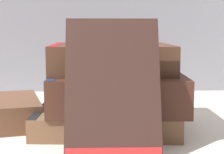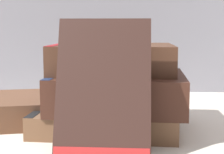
% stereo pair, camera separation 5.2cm
% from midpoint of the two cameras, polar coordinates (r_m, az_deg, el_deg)
% --- Properties ---
extents(ground_plane, '(3.00, 3.00, 0.00)m').
position_cam_midpoint_polar(ground_plane, '(0.51, 5.14, -9.04)').
color(ground_plane, beige).
extents(book_flat_bottom, '(0.20, 0.18, 0.03)m').
position_cam_midpoint_polar(book_flat_bottom, '(0.55, 1.56, -6.10)').
color(book_flat_bottom, brown).
rests_on(book_flat_bottom, ground_plane).
extents(book_flat_middle, '(0.19, 0.17, 0.05)m').
position_cam_midpoint_polar(book_flat_middle, '(0.53, 3.29, -2.13)').
color(book_flat_middle, '#422319').
rests_on(book_flat_middle, book_flat_bottom).
extents(book_flat_top, '(0.17, 0.14, 0.04)m').
position_cam_midpoint_polar(book_flat_top, '(0.54, 2.40, 2.83)').
color(book_flat_top, '#4C2D1E').
rests_on(book_flat_top, book_flat_middle).
extents(book_leaning_front, '(0.11, 0.07, 0.15)m').
position_cam_midpoint_polar(book_leaning_front, '(0.42, 2.23, -2.32)').
color(book_leaning_front, '#331E19').
rests_on(book_leaning_front, ground_plane).
extents(pocket_watch, '(0.06, 0.06, 0.01)m').
position_cam_midpoint_polar(pocket_watch, '(0.52, 4.37, 5.20)').
color(pocket_watch, white).
rests_on(pocket_watch, book_flat_top).
extents(reading_glasses, '(0.10, 0.07, 0.00)m').
position_cam_midpoint_polar(reading_glasses, '(0.68, -1.19, -4.55)').
color(reading_glasses, '#4C3828').
rests_on(reading_glasses, ground_plane).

